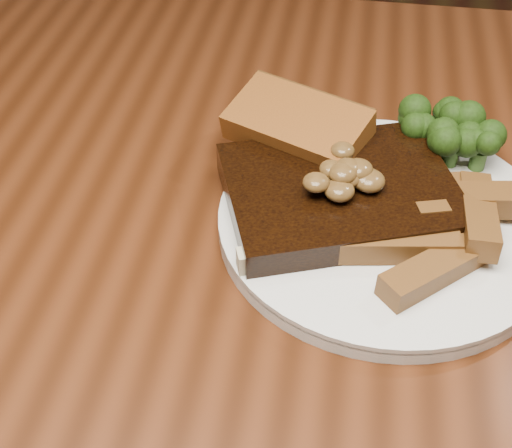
{
  "coord_description": "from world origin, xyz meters",
  "views": [
    {
      "loc": [
        0.07,
        -0.4,
        1.15
      ],
      "look_at": [
        0.01,
        -0.01,
        0.78
      ],
      "focal_mm": 50.0,
      "sensor_mm": 36.0,
      "label": 1
    }
  ],
  "objects_px": {
    "chair_far": "(235,90)",
    "steak": "(340,194)",
    "garlic_bread": "(297,144)",
    "potato_wedges": "(455,220)",
    "plate": "(384,224)",
    "dining_table": "(249,319)"
  },
  "relations": [
    {
      "from": "chair_far",
      "to": "steak",
      "type": "height_order",
      "value": "chair_far"
    },
    {
      "from": "garlic_bread",
      "to": "potato_wedges",
      "type": "bearing_deg",
      "value": -6.77
    },
    {
      "from": "chair_far",
      "to": "plate",
      "type": "distance_m",
      "value": 0.76
    },
    {
      "from": "dining_table",
      "to": "chair_far",
      "type": "xyz_separation_m",
      "value": [
        -0.14,
        0.69,
        -0.21
      ]
    },
    {
      "from": "dining_table",
      "to": "chair_far",
      "type": "bearing_deg",
      "value": 101.69
    },
    {
      "from": "chair_far",
      "to": "steak",
      "type": "relative_size",
      "value": 4.58
    },
    {
      "from": "plate",
      "to": "steak",
      "type": "bearing_deg",
      "value": 166.45
    },
    {
      "from": "dining_table",
      "to": "potato_wedges",
      "type": "xyz_separation_m",
      "value": [
        0.16,
        0.03,
        0.12
      ]
    },
    {
      "from": "dining_table",
      "to": "steak",
      "type": "relative_size",
      "value": 8.87
    },
    {
      "from": "plate",
      "to": "garlic_bread",
      "type": "bearing_deg",
      "value": 138.16
    },
    {
      "from": "dining_table",
      "to": "potato_wedges",
      "type": "distance_m",
      "value": 0.2
    },
    {
      "from": "chair_far",
      "to": "steak",
      "type": "distance_m",
      "value": 0.75
    },
    {
      "from": "plate",
      "to": "steak",
      "type": "height_order",
      "value": "steak"
    },
    {
      "from": "chair_far",
      "to": "garlic_bread",
      "type": "bearing_deg",
      "value": 96.05
    },
    {
      "from": "plate",
      "to": "potato_wedges",
      "type": "distance_m",
      "value": 0.06
    },
    {
      "from": "dining_table",
      "to": "garlic_bread",
      "type": "distance_m",
      "value": 0.16
    },
    {
      "from": "chair_far",
      "to": "potato_wedges",
      "type": "relative_size",
      "value": 6.78
    },
    {
      "from": "dining_table",
      "to": "plate",
      "type": "xyz_separation_m",
      "value": [
        0.11,
        0.04,
        0.1
      ]
    },
    {
      "from": "dining_table",
      "to": "garlic_bread",
      "type": "xyz_separation_m",
      "value": [
        0.03,
        0.11,
        0.12
      ]
    },
    {
      "from": "plate",
      "to": "dining_table",
      "type": "bearing_deg",
      "value": -161.58
    },
    {
      "from": "plate",
      "to": "potato_wedges",
      "type": "height_order",
      "value": "potato_wedges"
    },
    {
      "from": "steak",
      "to": "garlic_bread",
      "type": "relative_size",
      "value": 1.53
    }
  ]
}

